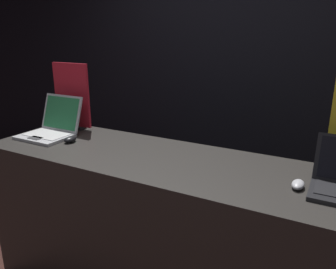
# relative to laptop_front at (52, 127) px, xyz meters

# --- Properties ---
(wall_back) EXTENTS (8.00, 0.05, 2.80)m
(wall_back) POSITION_rel_laptop_front_xyz_m (0.96, 1.23, 0.34)
(wall_back) COLOR black
(wall_back) RESTS_ON ground_plane
(display_counter) EXTENTS (2.40, 0.69, 1.00)m
(display_counter) POSITION_rel_laptop_front_xyz_m (0.96, -0.02, -0.56)
(display_counter) COLOR #282623
(display_counter) RESTS_ON ground_plane
(laptop_front) EXTENTS (0.35, 0.36, 0.27)m
(laptop_front) POSITION_rel_laptop_front_xyz_m (0.00, 0.00, 0.00)
(laptop_front) COLOR #B7B7BC
(laptop_front) RESTS_ON display_counter
(mouse_front) EXTENTS (0.06, 0.09, 0.04)m
(mouse_front) POSITION_rel_laptop_front_xyz_m (0.23, -0.06, -0.04)
(mouse_front) COLOR black
(mouse_front) RESTS_ON display_counter
(promo_stand_front) EXTENTS (0.33, 0.07, 0.50)m
(promo_stand_front) POSITION_rel_laptop_front_xyz_m (0.00, 0.22, 0.17)
(promo_stand_front) COLOR black
(promo_stand_front) RESTS_ON display_counter
(mouse_back) EXTENTS (0.06, 0.10, 0.04)m
(mouse_back) POSITION_rel_laptop_front_xyz_m (1.67, -0.06, -0.05)
(mouse_back) COLOR #B2B2B7
(mouse_back) RESTS_ON display_counter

